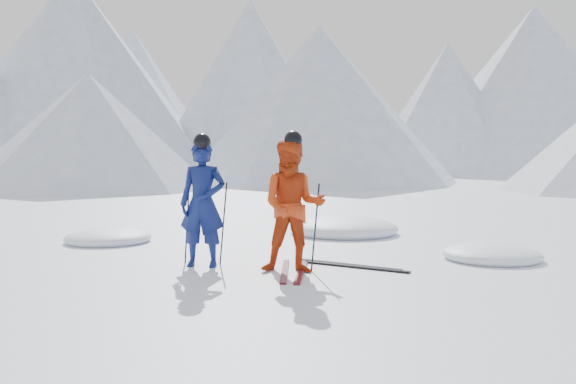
# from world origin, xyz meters

# --- Properties ---
(ground) EXTENTS (160.00, 160.00, 0.00)m
(ground) POSITION_xyz_m (0.00, 0.00, 0.00)
(ground) COLOR white
(ground) RESTS_ON ground
(mountain_range) EXTENTS (106.15, 62.94, 15.53)m
(mountain_range) POSITION_xyz_m (5.71, 35.31, 6.72)
(mountain_range) COLOR #B2BCD1
(mountain_range) RESTS_ON ground
(skier_blue) EXTENTS (0.71, 0.49, 1.90)m
(skier_blue) POSITION_xyz_m (-2.51, -0.17, 0.95)
(skier_blue) COLOR #0E1954
(skier_blue) RESTS_ON ground
(skier_red) EXTENTS (1.01, 0.83, 1.92)m
(skier_red) POSITION_xyz_m (-1.09, -0.40, 0.96)
(skier_red) COLOR #C0360F
(skier_red) RESTS_ON ground
(pole_blue_left) EXTENTS (0.13, 0.09, 1.26)m
(pole_blue_left) POSITION_xyz_m (-2.81, -0.02, 0.63)
(pole_blue_left) COLOR black
(pole_blue_left) RESTS_ON ground
(pole_blue_right) EXTENTS (0.13, 0.07, 1.26)m
(pole_blue_right) POSITION_xyz_m (-2.26, 0.08, 0.63)
(pole_blue_right) COLOR black
(pole_blue_right) RESTS_ON ground
(pole_red_left) EXTENTS (0.13, 0.10, 1.28)m
(pole_red_left) POSITION_xyz_m (-1.39, -0.15, 0.64)
(pole_red_left) COLOR black
(pole_red_left) RESTS_ON ground
(pole_red_right) EXTENTS (0.13, 0.09, 1.28)m
(pole_red_right) POSITION_xyz_m (-0.79, -0.25, 0.64)
(pole_red_right) COLOR black
(pole_red_right) RESTS_ON ground
(ski_worn_left) EXTENTS (0.34, 1.69, 0.03)m
(ski_worn_left) POSITION_xyz_m (-1.21, -0.40, 0.01)
(ski_worn_left) COLOR black
(ski_worn_left) RESTS_ON ground
(ski_worn_right) EXTENTS (0.23, 1.70, 0.03)m
(ski_worn_right) POSITION_xyz_m (-0.97, -0.40, 0.01)
(ski_worn_right) COLOR black
(ski_worn_right) RESTS_ON ground
(ski_loose_a) EXTENTS (1.60, 0.74, 0.03)m
(ski_loose_a) POSITION_xyz_m (-0.33, 0.26, 0.01)
(ski_loose_a) COLOR black
(ski_loose_a) RESTS_ON ground
(ski_loose_b) EXTENTS (1.62, 0.68, 0.03)m
(ski_loose_b) POSITION_xyz_m (-0.23, 0.11, 0.01)
(ski_loose_b) COLOR black
(ski_loose_b) RESTS_ON ground
(snow_lumps) EXTENTS (9.84, 6.29, 0.51)m
(snow_lumps) POSITION_xyz_m (-0.91, 2.80, 0.00)
(snow_lumps) COLOR white
(snow_lumps) RESTS_ON ground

